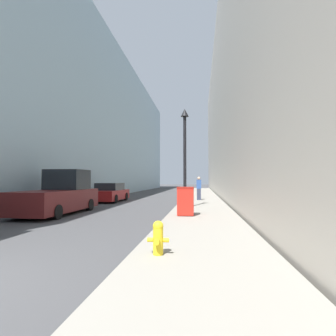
% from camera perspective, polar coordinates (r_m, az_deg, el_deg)
% --- Properties ---
extents(sidewalk_right, '(3.12, 60.00, 0.16)m').
position_cam_1_polar(sidewalk_right, '(21.07, 7.34, -7.03)').
color(sidewalk_right, gray).
rests_on(sidewalk_right, ground).
extents(building_left_glass, '(12.00, 60.00, 17.22)m').
position_cam_1_polar(building_left_glass, '(33.48, -20.41, 9.44)').
color(building_left_glass, '#99B7C6').
rests_on(building_left_glass, ground).
extents(building_right_stone, '(12.00, 60.00, 19.04)m').
position_cam_1_polar(building_right_stone, '(31.02, 21.81, 12.15)').
color(building_right_stone, beige).
rests_on(building_right_stone, ground).
extents(fire_hydrant, '(0.45, 0.34, 0.70)m').
position_cam_1_polar(fire_hydrant, '(5.62, -2.18, -14.76)').
color(fire_hydrant, yellow).
rests_on(fire_hydrant, sidewalk_right).
extents(trash_bin, '(0.72, 0.67, 1.25)m').
position_cam_1_polar(trash_bin, '(11.55, 3.84, -7.14)').
color(trash_bin, red).
rests_on(trash_bin, sidewalk_right).
extents(lamppost, '(0.45, 0.45, 5.60)m').
position_cam_1_polar(lamppost, '(14.82, 3.68, 4.06)').
color(lamppost, black).
rests_on(lamppost, sidewalk_right).
extents(pickup_truck, '(2.14, 5.45, 2.26)m').
position_cam_1_polar(pickup_truck, '(14.50, -22.48, -5.55)').
color(pickup_truck, '#561919').
rests_on(pickup_truck, ground).
extents(parked_sedan_near, '(1.99, 4.55, 1.47)m').
position_cam_1_polar(parked_sedan_near, '(21.34, -12.51, -5.31)').
color(parked_sedan_near, maroon).
rests_on(parked_sedan_near, ground).
extents(pedestrian_on_sidewalk, '(0.36, 0.24, 1.80)m').
position_cam_1_polar(pedestrian_on_sidewalk, '(20.58, 6.74, -4.41)').
color(pedestrian_on_sidewalk, '#2D3347').
rests_on(pedestrian_on_sidewalk, sidewalk_right).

